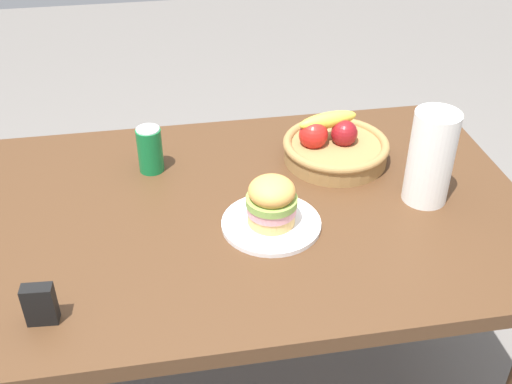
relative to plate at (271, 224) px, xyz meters
The scene contains 7 objects.
dining_table 0.14m from the plate, 117.64° to the left, with size 1.40×0.90×0.75m.
plate is the anchor object (origin of this frame).
sandwich 0.07m from the plate, 90.00° to the left, with size 0.12×0.12×0.12m.
soda_can 0.40m from the plate, 132.39° to the left, with size 0.07×0.07×0.13m.
fruit_basket 0.35m from the plate, 49.50° to the left, with size 0.29×0.29×0.14m.
paper_towel_roll 0.42m from the plate, ahead, with size 0.11×0.11×0.24m, color white.
napkin_holder 0.55m from the plate, 155.78° to the right, with size 0.06×0.03×0.09m, color black.
Camera 1 is at (-0.19, -1.24, 1.66)m, focal length 44.04 mm.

